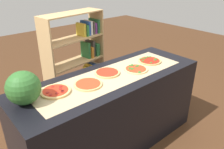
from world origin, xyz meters
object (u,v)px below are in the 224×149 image
object	(u,v)px
watermelon	(23,88)
bookshelf	(82,60)
pizza_spinach_3	(136,69)
pizza_plain_2	(107,73)
pizza_plain_1	(88,84)
pizza_spinach_4	(150,61)
pizza_pepperoni_0	(56,91)

from	to	relation	value
watermelon	bookshelf	distance (m)	1.61
bookshelf	pizza_spinach_3	bearing A→B (deg)	-90.03
watermelon	pizza_plain_2	bearing A→B (deg)	-0.24
pizza_plain_2	pizza_plain_1	bearing A→B (deg)	-165.03
pizza_spinach_4	bookshelf	world-z (taller)	bookshelf
pizza_pepperoni_0	watermelon	bearing A→B (deg)	178.75
pizza_plain_2	pizza_spinach_4	size ratio (longest dim) A/B	0.98
pizza_pepperoni_0	pizza_spinach_3	world-z (taller)	pizza_pepperoni_0
pizza_pepperoni_0	watermelon	distance (m)	0.31
pizza_plain_1	watermelon	world-z (taller)	watermelon
pizza_pepperoni_0	pizza_spinach_3	distance (m)	0.94
pizza_pepperoni_0	bookshelf	distance (m)	1.38
pizza_plain_1	watermelon	distance (m)	0.61
pizza_spinach_3	pizza_plain_2	bearing A→B (deg)	156.89
pizza_spinach_3	pizza_spinach_4	bearing A→B (deg)	11.41
pizza_spinach_3	pizza_spinach_4	distance (m)	0.32
pizza_plain_2	bookshelf	world-z (taller)	bookshelf
watermelon	pizza_spinach_3	bearing A→B (deg)	-6.43
pizza_plain_2	pizza_pepperoni_0	bearing A→B (deg)	-179.78
pizza_spinach_3	watermelon	bearing A→B (deg)	173.57
watermelon	pizza_plain_1	bearing A→B (deg)	-8.42
watermelon	bookshelf	bearing A→B (deg)	39.10
pizza_pepperoni_0	pizza_spinach_3	bearing A→B (deg)	-7.95
watermelon	bookshelf	xyz separation A→B (m)	(1.21, 0.99, -0.37)
pizza_plain_1	bookshelf	size ratio (longest dim) A/B	0.20
bookshelf	pizza_plain_2	bearing A→B (deg)	-107.52
pizza_plain_1	pizza_plain_2	xyz separation A→B (m)	(0.31, 0.08, 0.00)
pizza_spinach_3	bookshelf	distance (m)	1.15
pizza_spinach_3	bookshelf	xyz separation A→B (m)	(0.00, 1.12, -0.23)
pizza_plain_1	bookshelf	distance (m)	1.26
pizza_plain_2	pizza_spinach_3	xyz separation A→B (m)	(0.31, -0.13, -0.00)
pizza_plain_2	watermelon	distance (m)	0.91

